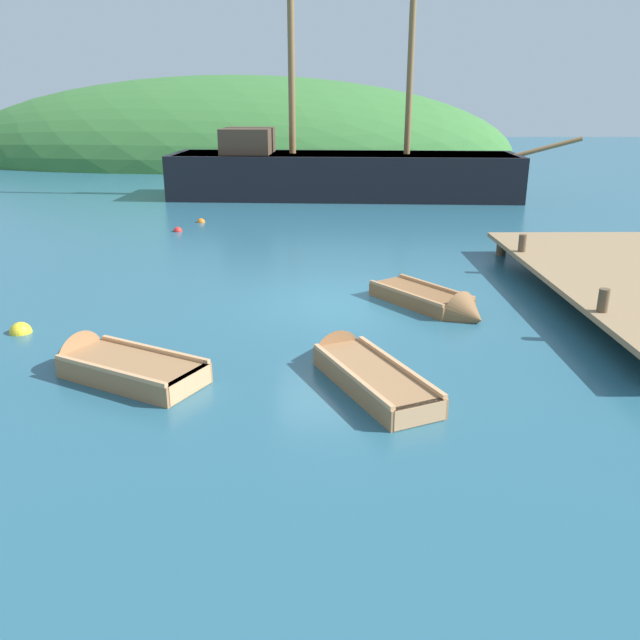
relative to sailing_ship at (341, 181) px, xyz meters
name	(u,v)px	position (x,y,z in m)	size (l,w,h in m)	color
ground_plane	(332,303)	(-0.87, -16.03, -0.75)	(120.00, 120.00, 0.00)	#285B70
shore_hill	(237,158)	(-6.97, 19.76, -0.75)	(41.32, 21.64, 11.65)	#387033
sailing_ship	(341,181)	(0.00, 0.00, 0.00)	(18.42, 4.91, 13.26)	black
rowboat_outer_right	(360,372)	(-0.53, -20.14, -0.64)	(2.22, 3.47, 0.91)	#9E7047
rowboat_center	(112,368)	(-4.74, -19.94, -0.64)	(3.19, 2.44, 1.06)	#9E7047
rowboat_far	(436,305)	(1.42, -16.48, -0.66)	(2.55, 3.02, 0.97)	brown
buoy_yellow	(21,333)	(-7.17, -17.89, -0.75)	(0.44, 0.44, 0.44)	yellow
buoy_red	(178,231)	(-5.99, -7.80, -0.75)	(0.31, 0.31, 0.31)	red
buoy_orange	(201,222)	(-5.46, -6.13, -0.75)	(0.30, 0.30, 0.30)	orange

